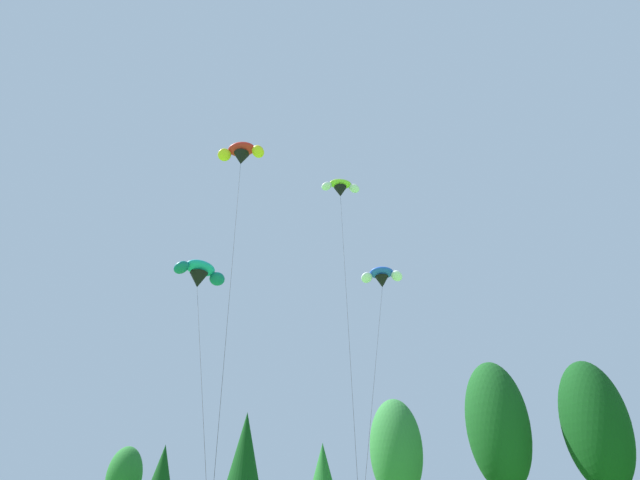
{
  "coord_description": "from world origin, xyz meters",
  "views": [
    {
      "loc": [
        6.7,
        5.71,
        2.48
      ],
      "look_at": [
        -0.53,
        24.28,
        13.26
      ],
      "focal_mm": 27.46,
      "sensor_mm": 36.0,
      "label": 1
    }
  ],
  "objects_px": {
    "parafoil_kite_mid_lime_white": "(340,188)",
    "parafoil_kite_low_blue_white": "(382,277)",
    "parafoil_kite_high_teal": "(199,274)",
    "parafoil_kite_far_red_yellow": "(241,154)"
  },
  "relations": [
    {
      "from": "parafoil_kite_high_teal",
      "to": "parafoil_kite_mid_lime_white",
      "type": "xyz_separation_m",
      "value": [
        6.71,
        7.03,
        9.05
      ]
    },
    {
      "from": "parafoil_kite_far_red_yellow",
      "to": "parafoil_kite_low_blue_white",
      "type": "xyz_separation_m",
      "value": [
        6.63,
        8.9,
        -6.1
      ]
    },
    {
      "from": "parafoil_kite_high_teal",
      "to": "parafoil_kite_low_blue_white",
      "type": "relative_size",
      "value": 0.9
    },
    {
      "from": "parafoil_kite_far_red_yellow",
      "to": "parafoil_kite_low_blue_white",
      "type": "relative_size",
      "value": 1.4
    },
    {
      "from": "parafoil_kite_mid_lime_white",
      "to": "parafoil_kite_low_blue_white",
      "type": "height_order",
      "value": "parafoil_kite_mid_lime_white"
    },
    {
      "from": "parafoil_kite_mid_lime_white",
      "to": "parafoil_kite_low_blue_white",
      "type": "xyz_separation_m",
      "value": [
        2.46,
        1.22,
        -7.31
      ]
    },
    {
      "from": "parafoil_kite_mid_lime_white",
      "to": "parafoil_kite_low_blue_white",
      "type": "relative_size",
      "value": 1.47
    },
    {
      "from": "parafoil_kite_high_teal",
      "to": "parafoil_kite_mid_lime_white",
      "type": "bearing_deg",
      "value": 46.34
    },
    {
      "from": "parafoil_kite_high_teal",
      "to": "parafoil_kite_low_blue_white",
      "type": "height_order",
      "value": "parafoil_kite_low_blue_white"
    },
    {
      "from": "parafoil_kite_high_teal",
      "to": "parafoil_kite_far_red_yellow",
      "type": "relative_size",
      "value": 0.64
    }
  ]
}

